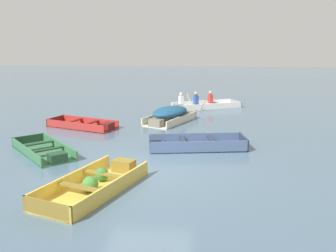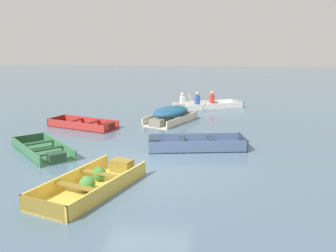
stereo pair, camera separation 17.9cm
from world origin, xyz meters
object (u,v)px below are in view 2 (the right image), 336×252
(skiff_slate_blue_near_moored, at_px, (192,145))
(skiff_cream_far_moored, at_px, (170,114))
(skiff_red_mid_moored, at_px, (85,125))
(dinghy_yellow_foreground, at_px, (94,183))
(skiff_green_outer_moored, at_px, (44,151))
(rowboat_white_with_crew, at_px, (204,105))

(skiff_slate_blue_near_moored, height_order, skiff_cream_far_moored, skiff_cream_far_moored)
(skiff_cream_far_moored, bearing_deg, skiff_red_mid_moored, -158.02)
(skiff_slate_blue_near_moored, xyz_separation_m, skiff_cream_far_moored, (-1.10, 3.85, 0.25))
(skiff_red_mid_moored, relative_size, skiff_cream_far_moored, 1.06)
(dinghy_yellow_foreground, height_order, skiff_green_outer_moored, dinghy_yellow_foreground)
(skiff_cream_far_moored, height_order, skiff_green_outer_moored, skiff_cream_far_moored)
(dinghy_yellow_foreground, distance_m, skiff_green_outer_moored, 3.46)
(dinghy_yellow_foreground, bearing_deg, rowboat_white_with_crew, 77.21)
(skiff_slate_blue_near_moored, relative_size, skiff_cream_far_moored, 1.15)
(skiff_slate_blue_near_moored, height_order, skiff_green_outer_moored, skiff_slate_blue_near_moored)
(skiff_red_mid_moored, bearing_deg, skiff_slate_blue_near_moored, -29.70)
(skiff_red_mid_moored, bearing_deg, rowboat_white_with_crew, 45.61)
(skiff_red_mid_moored, height_order, rowboat_white_with_crew, rowboat_white_with_crew)
(skiff_red_mid_moored, relative_size, rowboat_white_with_crew, 0.82)
(dinghy_yellow_foreground, relative_size, skiff_red_mid_moored, 1.10)
(dinghy_yellow_foreground, bearing_deg, skiff_slate_blue_near_moored, 58.62)
(skiff_red_mid_moored, bearing_deg, dinghy_yellow_foreground, -69.97)
(dinghy_yellow_foreground, distance_m, skiff_red_mid_moored, 6.49)
(skiff_slate_blue_near_moored, bearing_deg, skiff_green_outer_moored, -166.85)
(skiff_cream_far_moored, distance_m, rowboat_white_with_crew, 3.73)
(skiff_red_mid_moored, distance_m, skiff_cream_far_moored, 3.58)
(skiff_slate_blue_near_moored, distance_m, skiff_cream_far_moored, 4.01)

